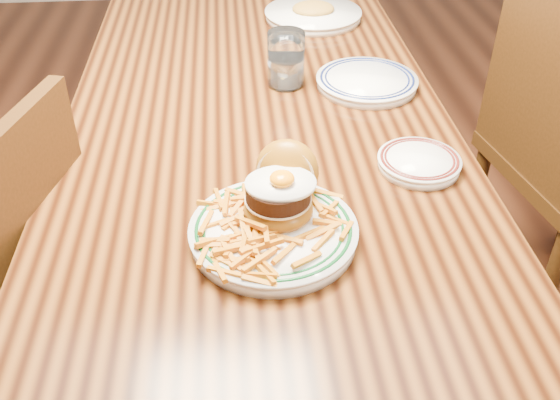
{
  "coord_description": "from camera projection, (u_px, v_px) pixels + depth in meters",
  "views": [
    {
      "loc": [
        -0.06,
        -1.24,
        1.43
      ],
      "look_at": [
        0.02,
        -0.41,
        0.81
      ],
      "focal_mm": 40.0,
      "sensor_mm": 36.0,
      "label": 1
    }
  ],
  "objects": [
    {
      "name": "rear_plate",
      "position": [
        367.0,
        81.0,
        1.49
      ],
      "size": [
        0.24,
        0.24,
        0.03
      ],
      "rotation": [
        0.0,
        0.0,
        -0.2
      ],
      "color": "white",
      "rests_on": "table"
    },
    {
      "name": "table",
      "position": [
        259.0,
        146.0,
        1.45
      ],
      "size": [
        0.85,
        1.6,
        0.75
      ],
      "color": "black",
      "rests_on": "floor"
    },
    {
      "name": "floor",
      "position": [
        263.0,
        336.0,
        1.85
      ],
      "size": [
        6.0,
        6.0,
        0.0
      ],
      "primitive_type": "plane",
      "color": "black",
      "rests_on": "ground"
    },
    {
      "name": "main_plate",
      "position": [
        276.0,
        216.0,
        1.04
      ],
      "size": [
        0.28,
        0.3,
        0.14
      ],
      "rotation": [
        0.0,
        0.0,
        -0.32
      ],
      "color": "white",
      "rests_on": "table"
    },
    {
      "name": "water_glass",
      "position": [
        286.0,
        62.0,
        1.48
      ],
      "size": [
        0.09,
        0.09,
        0.13
      ],
      "color": "white",
      "rests_on": "table"
    },
    {
      "name": "far_plate",
      "position": [
        313.0,
        14.0,
        1.85
      ],
      "size": [
        0.29,
        0.29,
        0.05
      ],
      "rotation": [
        0.0,
        0.0,
        -0.43
      ],
      "color": "white",
      "rests_on": "table"
    },
    {
      "name": "side_plate",
      "position": [
        419.0,
        162.0,
        1.21
      ],
      "size": [
        0.16,
        0.16,
        0.02
      ],
      "rotation": [
        0.0,
        0.0,
        0.36
      ],
      "color": "white",
      "rests_on": "table"
    }
  ]
}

